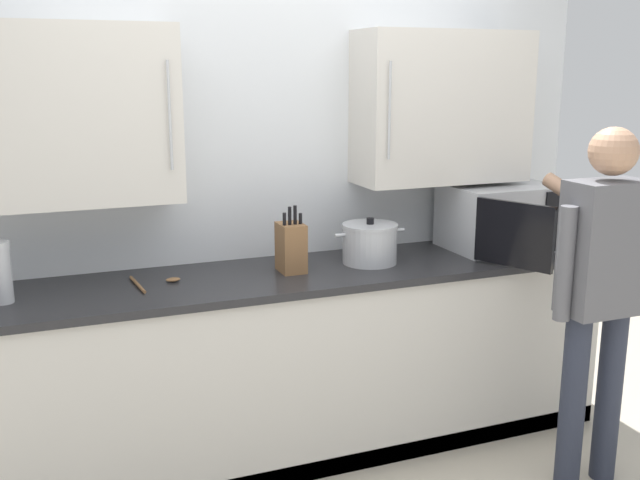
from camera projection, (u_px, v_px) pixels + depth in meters
back_wall_tiled at (265, 142)px, 3.51m from camera, size 3.49×0.44×2.81m
counter_unit at (287, 364)px, 3.47m from camera, size 3.22×0.64×0.90m
microwave_oven at (497, 217)px, 3.77m from camera, size 0.56×0.77×0.33m
wooden_spoon at (155, 282)px, 3.18m from camera, size 0.21×0.25×0.02m
stock_pot at (370, 243)px, 3.51m from camera, size 0.36×0.27×0.22m
thermos_flask at (1, 272)px, 2.90m from camera, size 0.08×0.08×0.25m
knife_block at (291, 247)px, 3.36m from camera, size 0.11×0.15×0.31m
person_figure at (600, 279)px, 3.10m from camera, size 0.44×0.59×1.59m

